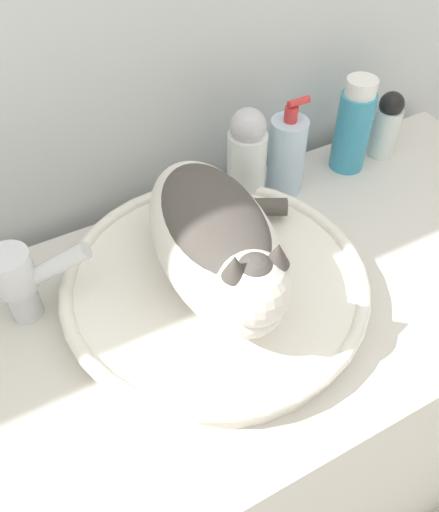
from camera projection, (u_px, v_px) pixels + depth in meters
The scene contains 8 objects.
vanity_counter at pixel (225, 438), 1.09m from camera, with size 1.25×0.51×0.85m.
sink_basin at pixel (215, 285), 0.77m from camera, with size 0.43×0.43×0.05m.
cat at pixel (218, 240), 0.69m from camera, with size 0.26×0.33×0.17m.
faucet at pixel (22, 279), 0.72m from camera, with size 0.13×0.08×0.13m.
soap_pump_bottle at pixel (287, 155), 0.92m from camera, with size 0.06×0.06×0.17m.
deodorant_stick at pixel (387, 124), 1.00m from camera, with size 0.05×0.05×0.13m.
mouthwash_bottle at pixel (353, 127), 0.95m from camera, with size 0.06×0.06×0.17m.
lotion_bottle_white at pixel (247, 159), 0.88m from camera, with size 0.06×0.06×0.18m.
Camera 1 is at (-0.24, -0.17, 1.47)m, focal length 38.00 mm.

